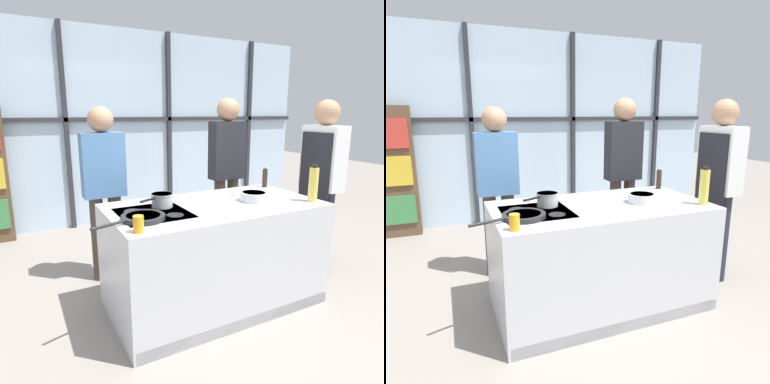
% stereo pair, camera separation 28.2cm
% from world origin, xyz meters
% --- Properties ---
extents(ground_plane, '(18.00, 18.00, 0.00)m').
position_xyz_m(ground_plane, '(0.00, 0.00, 0.00)').
color(ground_plane, gray).
extents(back_window_wall, '(6.40, 0.10, 2.80)m').
position_xyz_m(back_window_wall, '(0.00, 2.71, 1.40)').
color(back_window_wall, silver).
rests_on(back_window_wall, ground_plane).
extents(demo_island, '(1.77, 0.93, 0.90)m').
position_xyz_m(demo_island, '(-0.00, -0.00, 0.45)').
color(demo_island, silver).
rests_on(demo_island, ground_plane).
extents(chef, '(0.25, 0.43, 1.76)m').
position_xyz_m(chef, '(1.28, 0.06, 1.01)').
color(chef, '#232838').
rests_on(chef, ground_plane).
extents(spectator_far_left, '(0.40, 0.24, 1.69)m').
position_xyz_m(spectator_far_left, '(-0.70, 0.90, 0.98)').
color(spectator_far_left, '#47382D').
rests_on(spectator_far_left, ground_plane).
extents(spectator_center_left, '(0.40, 0.25, 1.79)m').
position_xyz_m(spectator_center_left, '(0.70, 0.90, 1.05)').
color(spectator_center_left, '#47382D').
rests_on(spectator_center_left, ground_plane).
extents(frying_pan, '(0.55, 0.32, 0.04)m').
position_xyz_m(frying_pan, '(-0.68, -0.13, 0.91)').
color(frying_pan, '#232326').
rests_on(frying_pan, demo_island).
extents(saucepan, '(0.31, 0.20, 0.11)m').
position_xyz_m(saucepan, '(-0.42, 0.12, 0.95)').
color(saucepan, silver).
rests_on(saucepan, demo_island).
extents(white_plate, '(0.26, 0.26, 0.01)m').
position_xyz_m(white_plate, '(0.42, 0.16, 0.90)').
color(white_plate, white).
rests_on(white_plate, demo_island).
extents(mixing_bowl, '(0.24, 0.24, 0.08)m').
position_xyz_m(mixing_bowl, '(0.35, -0.06, 0.94)').
color(mixing_bowl, silver).
rests_on(mixing_bowl, demo_island).
extents(oil_bottle, '(0.08, 0.08, 0.31)m').
position_xyz_m(oil_bottle, '(0.79, -0.30, 1.04)').
color(oil_bottle, '#E0CC4C').
rests_on(oil_bottle, demo_island).
extents(pepper_grinder, '(0.05, 0.05, 0.22)m').
position_xyz_m(pepper_grinder, '(0.80, 0.34, 0.99)').
color(pepper_grinder, '#332319').
rests_on(pepper_grinder, demo_island).
extents(juice_glass_near, '(0.07, 0.07, 0.11)m').
position_xyz_m(juice_glass_near, '(-0.79, -0.36, 0.95)').
color(juice_glass_near, orange).
rests_on(juice_glass_near, demo_island).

